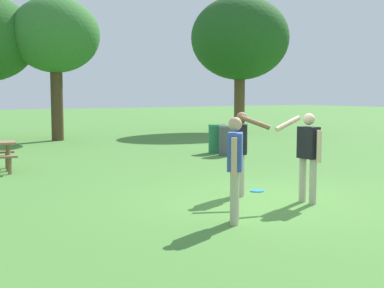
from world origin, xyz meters
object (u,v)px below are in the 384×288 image
Objects in this scene: person_catcher at (242,147)px; trash_can_further_along at (217,139)px; frisbee at (257,191)px; trash_can_beside_table at (228,140)px; person_thrower at (235,163)px; person_bystander at (308,151)px; tree_far_right at (55,36)px; tree_slender_mid at (240,39)px.

trash_can_further_along is at bearing 58.25° from person_catcher.
frisbee is 0.29× the size of trash_can_beside_table.
person_bystander is (2.03, 0.47, 0.02)m from person_thrower.
person_catcher is 1.71× the size of trash_can_further_along.
tree_far_right reaches higher than trash_can_further_along.
trash_can_beside_table is (3.80, 5.57, -0.48)m from person_catcher.
frisbee is at bearing 14.99° from person_catcher.
person_bystander is at bearing -115.56° from trash_can_beside_table.
person_thrower is 0.27× the size of tree_far_right.
person_bystander is 5.86× the size of frisbee.
trash_can_further_along is at bearing 66.00° from person_bystander.
person_thrower is 9.66m from trash_can_further_along.
person_catcher is at bearing -93.85° from tree_far_right.
trash_can_further_along is at bearing -132.16° from tree_slender_mid.
tree_slender_mid is (10.30, 13.80, 4.84)m from frisbee.
person_bystander is 15.45m from tree_far_right.
trash_can_beside_table is 9.58m from tree_far_right.
tree_far_right is 0.85× the size of tree_slender_mid.
person_thrower is at bearing -98.81° from tree_far_right.
trash_can_further_along is (0.11, 0.75, 0.00)m from trash_can_beside_table.
tree_far_right is (2.41, 15.53, 3.45)m from person_thrower.
tree_far_right is at bearing 88.24° from frisbee.
person_thrower is 1.71× the size of trash_can_beside_table.
person_catcher is at bearing -121.75° from trash_can_further_along.
tree_slender_mid is (9.88, 0.11, 0.45)m from tree_far_right.
person_catcher is 1.00× the size of person_bystander.
tree_far_right reaches higher than person_bystander.
person_catcher is at bearing -124.31° from trash_can_beside_table.
tree_slender_mid reaches higher than tree_far_right.
trash_can_beside_table is (3.29, 5.43, 0.47)m from frisbee.
trash_can_further_along is 0.14× the size of tree_slender_mid.
person_catcher and person_bystander have the same top height.
trash_can_further_along is 8.98m from tree_far_right.
person_thrower is 2.25m from person_catcher.
frisbee is 0.05× the size of tree_far_right.
tree_slender_mid is (12.28, 15.63, 3.91)m from person_thrower.
person_catcher is 1.71× the size of trash_can_beside_table.
person_bystander is at bearing -91.45° from tree_far_right.
person_thrower is 20.26m from tree_slender_mid.
tree_far_right is (-2.98, 7.52, 3.91)m from trash_can_further_along.
person_bystander is 1.66m from frisbee.
person_bystander is at bearing 13.13° from person_thrower.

